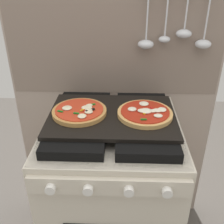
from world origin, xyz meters
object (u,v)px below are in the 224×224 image
baking_tray (112,116)px  stove (112,194)px  pizza_right (145,113)px  pizza_left (80,111)px

baking_tray → stove: bearing=-90.0°
stove → pizza_right: pizza_right is taller
stove → pizza_right: bearing=-2.1°
pizza_left → pizza_right: 0.28m
stove → baking_tray: 0.46m
pizza_right → stove: bearing=177.9°
pizza_left → baking_tray: bearing=0.5°
stove → pizza_left: bearing=179.8°
stove → baking_tray: baking_tray is taller
pizza_left → pizza_right: pizza_left is taller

